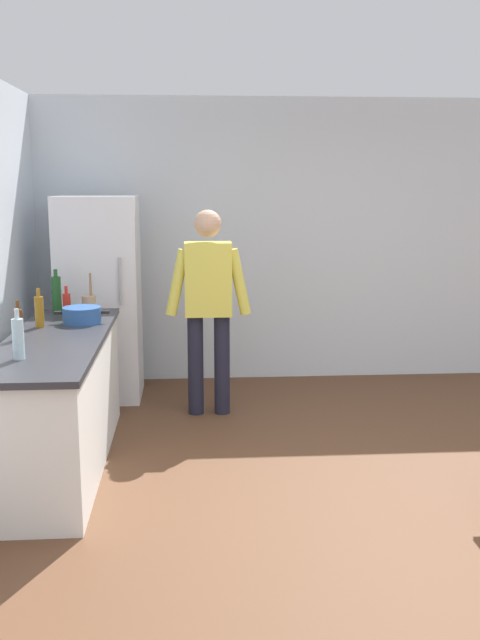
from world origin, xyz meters
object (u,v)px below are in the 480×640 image
object	(u,v)px
bottle_beer_brown	(18,324)
bottle_wine_green	(56,293)
cooking_pot	(82,315)
person	(208,299)
utensil_jar	(89,303)
bottle_water_clear	(18,338)
bottle_sauce_red	(67,305)
bottle_oil_amber	(39,311)
refrigerator	(100,299)

from	to	relation	value
bottle_beer_brown	bottle_wine_green	bearing A→B (deg)	86.45
cooking_pot	person	bearing A→B (deg)	31.11
cooking_pot	utensil_jar	world-z (taller)	utensil_jar
bottle_water_clear	bottle_sauce_red	world-z (taller)	bottle_water_clear
cooking_pot	bottle_wine_green	xyz separation A→B (m)	(-0.27, 0.50, 0.09)
utensil_jar	bottle_oil_amber	bearing A→B (deg)	-117.93
person	bottle_wine_green	bearing A→B (deg)	-176.77
person	bottle_sauce_red	size ratio (longest dim) A/B	7.08
bottle_water_clear	bottle_oil_amber	bearing A→B (deg)	94.23
bottle_beer_brown	bottle_water_clear	world-z (taller)	bottle_water_clear
refrigerator	person	xyz separation A→B (m)	(0.95, -0.55, 0.08)
person	bottle_wine_green	distance (m)	1.21
refrigerator	bottle_sauce_red	bearing A→B (deg)	-99.26
bottle_beer_brown	bottle_water_clear	bearing A→B (deg)	-77.12
refrigerator	bottle_oil_amber	bearing A→B (deg)	-102.27
refrigerator	utensil_jar	size ratio (longest dim) A/B	5.62
cooking_pot	bottle_water_clear	xyz separation A→B (m)	(-0.21, -1.07, 0.07)
person	bottle_oil_amber	bearing A→B (deg)	-150.49
bottle_sauce_red	bottle_beer_brown	bearing A→B (deg)	-103.08
bottle_beer_brown	refrigerator	bearing A→B (deg)	78.91
person	refrigerator	bearing A→B (deg)	149.77
utensil_jar	bottle_beer_brown	xyz separation A→B (m)	(-0.33, -0.93, 0.03)
bottle_wine_green	bottle_water_clear	bearing A→B (deg)	-87.84
bottle_water_clear	bottle_wine_green	distance (m)	1.57
cooking_pot	bottle_water_clear	distance (m)	1.09
refrigerator	cooking_pot	size ratio (longest dim) A/B	4.50
bottle_beer_brown	bottle_water_clear	distance (m)	0.55
refrigerator	cooking_pot	distance (m)	1.12
utensil_jar	bottle_water_clear	distance (m)	1.48
utensil_jar	bottle_sauce_red	world-z (taller)	utensil_jar
utensil_jar	bottle_water_clear	world-z (taller)	utensil_jar
bottle_sauce_red	bottle_wine_green	bearing A→B (deg)	116.00
utensil_jar	bottle_wine_green	distance (m)	0.29
utensil_jar	bottle_oil_amber	xyz separation A→B (m)	(-0.28, -0.52, 0.04)
cooking_pot	bottle_oil_amber	size ratio (longest dim) A/B	1.43
refrigerator	person	distance (m)	1.10
cooking_pot	bottle_wine_green	world-z (taller)	bottle_wine_green
bottle_water_clear	bottle_oil_amber	xyz separation A→B (m)	(-0.07, 0.95, -0.01)
bottle_sauce_red	cooking_pot	bearing A→B (deg)	-59.42
utensil_jar	person	bearing A→B (deg)	10.05
bottle_oil_amber	bottle_sauce_red	bearing A→B (deg)	71.14
person	bottle_water_clear	xyz separation A→B (m)	(-1.15, -1.64, 0.05)
person	utensil_jar	bearing A→B (deg)	-169.95
bottle_water_clear	cooking_pot	bearing A→B (deg)	78.85
cooking_pot	bottle_sauce_red	distance (m)	0.30
person	bottle_sauce_red	xyz separation A→B (m)	(-1.09, -0.31, 0.02)
bottle_beer_brown	person	bearing A→B (deg)	40.76
person	utensil_jar	world-z (taller)	person
bottle_wine_green	bottle_sauce_red	bearing A→B (deg)	-64.00
refrigerator	utensil_jar	world-z (taller)	refrigerator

